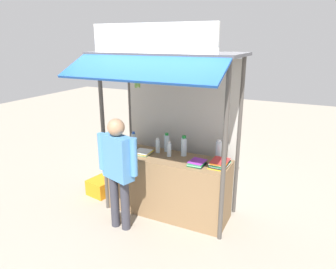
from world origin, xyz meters
TOP-DOWN VIEW (x-y plane):
  - ground_plane at (0.00, 0.00)m, footprint 20.00×20.00m
  - stall_counter at (0.00, 0.00)m, footprint 1.85×0.61m
  - stall_structure at (0.00, 0.12)m, footprint 2.05×1.50m
  - water_bottle_front_left at (-0.69, 0.16)m, footprint 0.07×0.07m
  - water_bottle_right at (-0.13, 0.22)m, footprint 0.08×0.08m
  - water_bottle_far_left at (0.19, 0.16)m, footprint 0.09×0.09m
  - water_bottle_mid_right at (0.70, 0.23)m, footprint 0.09×0.09m
  - water_bottle_mid_left at (-0.00, 0.04)m, footprint 0.07×0.07m
  - water_bottle_front_right at (-0.22, 0.10)m, footprint 0.07×0.07m
  - magazine_stack_back_right at (0.79, -0.01)m, footprint 0.25×0.32m
  - magazine_stack_far_right at (-0.73, -0.12)m, footprint 0.19×0.30m
  - magazine_stack_center at (0.49, -0.09)m, footprint 0.23×0.27m
  - magazine_stack_rear_center at (-0.41, -0.03)m, footprint 0.26×0.27m
  - banana_bunch_leftmost at (-0.24, -0.40)m, footprint 0.10×0.10m
  - banana_bunch_rightmost at (0.02, -0.40)m, footprint 0.09×0.09m
  - vendor_person at (-0.43, -0.66)m, footprint 0.61×0.32m
  - plastic_crate at (-1.30, 0.02)m, footprint 0.44×0.44m

SIDE VIEW (x-z plane):
  - ground_plane at x=0.00m, z-range 0.00..0.00m
  - plastic_crate at x=-1.30m, z-range 0.00..0.27m
  - stall_counter at x=0.00m, z-range 0.00..0.92m
  - magazine_stack_rear_center at x=-0.41m, z-range 0.92..0.96m
  - magazine_stack_center at x=0.49m, z-range 0.92..0.97m
  - magazine_stack_far_right at x=-0.73m, z-range 0.92..0.99m
  - magazine_stack_back_right at x=0.79m, z-range 0.92..1.01m
  - vendor_person at x=-0.43m, z-range 0.16..1.77m
  - water_bottle_front_right at x=-0.22m, z-range 0.91..1.14m
  - water_bottle_mid_left at x=0.00m, z-range 0.91..1.15m
  - water_bottle_front_left at x=-0.69m, z-range 0.91..1.17m
  - water_bottle_right at x=-0.13m, z-range 0.91..1.21m
  - water_bottle_mid_right at x=0.70m, z-range 0.91..1.22m
  - water_bottle_far_left at x=0.19m, z-range 0.91..1.22m
  - stall_structure at x=0.00m, z-range 0.28..3.05m
  - banana_bunch_leftmost at x=-0.24m, z-range 1.91..2.22m
  - banana_bunch_rightmost at x=0.02m, z-range 2.03..2.25m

